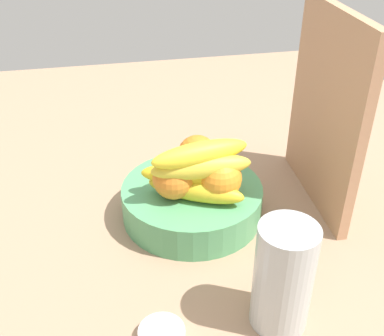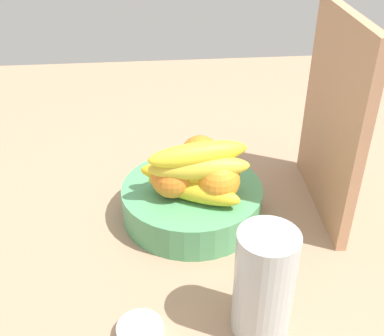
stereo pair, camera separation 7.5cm
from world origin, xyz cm
name	(u,v)px [view 1 (the left image)]	position (x,y,z in cm)	size (l,w,h in cm)	color
ground_plane	(207,232)	(0.00, 0.00, -1.50)	(180.00, 140.00, 3.00)	#A07E62
fruit_bowl	(192,201)	(-3.78, -2.00, 3.11)	(25.43, 25.43, 6.21)	#4F9A65
orange_front_left	(195,155)	(-8.54, -0.48, 9.91)	(7.40, 7.40, 7.40)	orange
orange_front_right	(174,178)	(-1.74, -5.60, 9.91)	(7.40, 7.40, 7.40)	orange
orange_center	(220,179)	(0.03, 2.12, 9.91)	(7.40, 7.40, 7.40)	orange
banana_bunch	(197,171)	(-0.56, -1.84, 11.51)	(11.80, 18.96, 10.60)	yellow
cutting_board	(326,111)	(-5.35, 22.73, 18.00)	(28.00, 1.80, 36.00)	tan
thermos_tumbler	(283,277)	(22.44, 4.90, 8.23)	(8.03, 8.03, 16.46)	#B3B9B9
jar_lid	(162,335)	(22.43, -11.71, 0.87)	(6.40, 6.40, 1.73)	white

